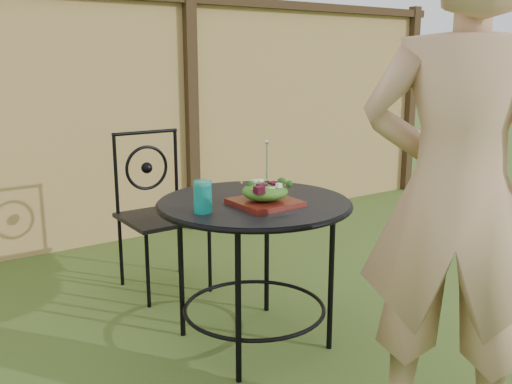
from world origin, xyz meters
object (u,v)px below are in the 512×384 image
Objects in this scene: diner at (456,197)px; patio_table at (254,229)px; patio_chair at (159,207)px; salad_plate at (265,203)px.

patio_table is at bearing -26.43° from diner.
patio_chair reaches higher than salad_plate.
salad_plate is at bearing -24.64° from diner.
patio_chair reaches higher than patio_table.
patio_chair is at bearing -29.79° from diner.
patio_table is at bearing 84.52° from salad_plate.
patio_chair is 1.95m from diner.
diner reaches higher than patio_chair.
diner reaches higher than salad_plate.
patio_table is 0.18m from salad_plate.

